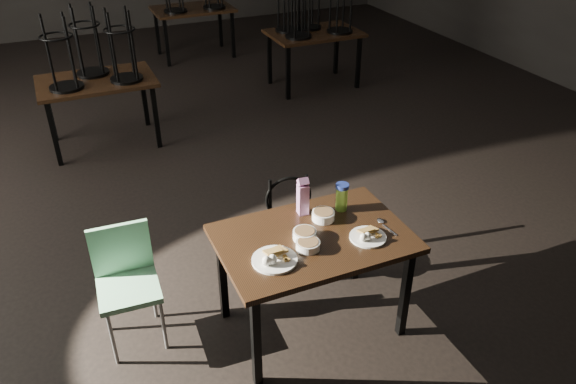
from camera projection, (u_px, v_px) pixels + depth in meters
name	position (u px, v px, depth m)	size (l,w,h in m)	color
main_table	(313.00, 246.00, 3.56)	(1.20, 0.80, 0.75)	black
plate_left	(274.00, 258.00, 3.29)	(0.27, 0.27, 0.09)	white
plate_right	(368.00, 236.00, 3.49)	(0.23, 0.23, 0.07)	white
bowl_near	(305.00, 234.00, 3.48)	(0.15, 0.15, 0.06)	white
bowl_far	(323.00, 215.00, 3.66)	(0.15, 0.15, 0.06)	white
bowl_big	(308.00, 245.00, 3.39)	(0.15, 0.15, 0.05)	white
juice_carton	(303.00, 197.00, 3.68)	(0.07, 0.07, 0.27)	#841871
water_bottle	(342.00, 197.00, 3.73)	(0.09, 0.09, 0.19)	#93DC40
spoon	(382.00, 222.00, 3.64)	(0.05, 0.21, 0.01)	silver
bentwood_chair	(292.00, 220.00, 4.17)	(0.39, 0.38, 0.78)	black
school_chair	(126.00, 276.00, 3.58)	(0.40, 0.40, 0.82)	#7ABF93
bg_table_left	(95.00, 77.00, 5.89)	(1.20, 0.80, 1.48)	black
bg_table_right	(312.00, 28.00, 7.43)	(1.20, 0.80, 1.48)	black
bg_table_far	(193.00, 8.00, 8.56)	(1.20, 0.80, 1.48)	black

